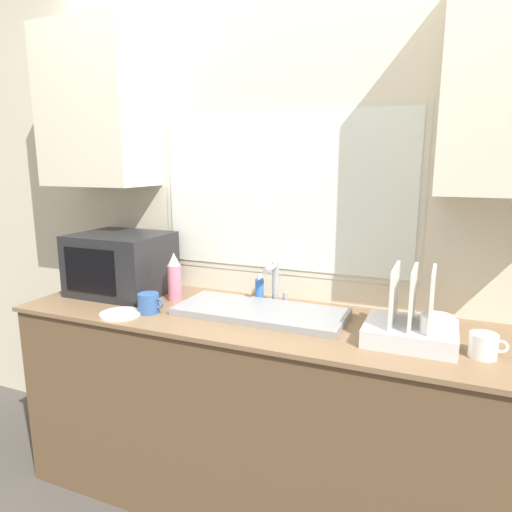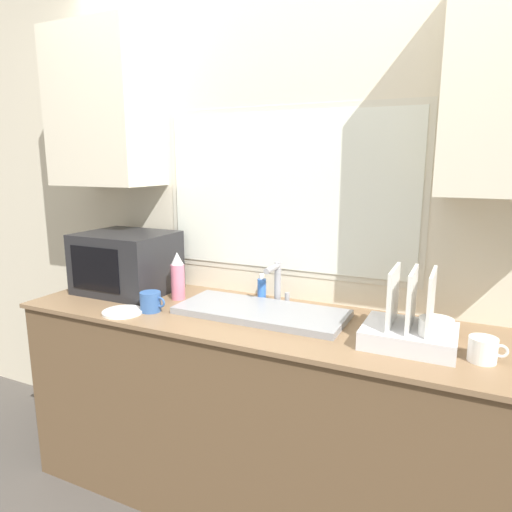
# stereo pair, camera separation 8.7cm
# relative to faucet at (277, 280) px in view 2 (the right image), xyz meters

# --- Properties ---
(countertop) EXTENTS (2.24, 0.66, 0.92)m
(countertop) POSITION_rel_faucet_xyz_m (-0.01, -0.19, -0.58)
(countertop) COLOR brown
(countertop) RESTS_ON ground_plane
(wall_back) EXTENTS (6.00, 0.38, 2.60)m
(wall_back) POSITION_rel_faucet_xyz_m (-0.01, 0.11, 0.39)
(wall_back) COLOR beige
(wall_back) RESTS_ON ground_plane
(sink_basin) EXTENTS (0.76, 0.32, 0.03)m
(sink_basin) POSITION_rel_faucet_xyz_m (-0.01, -0.17, -0.11)
(sink_basin) COLOR gray
(sink_basin) RESTS_ON countertop
(faucet) EXTENTS (0.08, 0.15, 0.20)m
(faucet) POSITION_rel_faucet_xyz_m (0.00, 0.00, 0.00)
(faucet) COLOR #99999E
(faucet) RESTS_ON countertop
(microwave) EXTENTS (0.46, 0.39, 0.31)m
(microwave) POSITION_rel_faucet_xyz_m (-0.81, -0.12, 0.04)
(microwave) COLOR #232326
(microwave) RESTS_ON countertop
(dish_rack) EXTENTS (0.34, 0.27, 0.29)m
(dish_rack) POSITION_rel_faucet_xyz_m (0.65, -0.25, -0.05)
(dish_rack) COLOR silver
(dish_rack) RESTS_ON countertop
(spray_bottle) EXTENTS (0.07, 0.07, 0.24)m
(spray_bottle) POSITION_rel_faucet_xyz_m (-0.48, -0.12, -0.01)
(spray_bottle) COLOR #D8728C
(spray_bottle) RESTS_ON countertop
(soap_bottle) EXTENTS (0.04, 0.04, 0.14)m
(soap_bottle) POSITION_rel_faucet_xyz_m (-0.08, 0.01, -0.06)
(soap_bottle) COLOR blue
(soap_bottle) RESTS_ON countertop
(mug_near_sink) EXTENTS (0.13, 0.09, 0.09)m
(mug_near_sink) POSITION_rel_faucet_xyz_m (-0.48, -0.34, -0.07)
(mug_near_sink) COLOR #335999
(mug_near_sink) RESTS_ON countertop
(mug_by_rack) EXTENTS (0.13, 0.09, 0.09)m
(mug_by_rack) POSITION_rel_faucet_xyz_m (0.89, -0.28, -0.08)
(mug_by_rack) COLOR white
(mug_by_rack) RESTS_ON countertop
(small_plate) EXTENTS (0.18, 0.18, 0.01)m
(small_plate) POSITION_rel_faucet_xyz_m (-0.58, -0.42, -0.11)
(small_plate) COLOR white
(small_plate) RESTS_ON countertop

